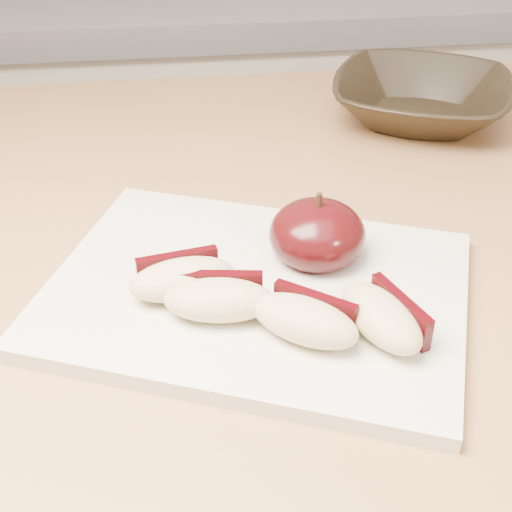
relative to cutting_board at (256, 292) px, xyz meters
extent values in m
cube|color=silver|center=(-0.08, 0.81, -0.46)|extent=(2.40, 0.60, 0.90)
cube|color=#AA784A|center=(-0.08, 0.11, -0.03)|extent=(1.64, 0.64, 0.04)
cube|color=silver|center=(0.00, 0.00, 0.00)|extent=(0.34, 0.30, 0.01)
ellipsoid|color=black|center=(0.05, 0.03, 0.02)|extent=(0.08, 0.08, 0.05)
cylinder|color=black|center=(0.05, 0.03, 0.05)|extent=(0.00, 0.00, 0.01)
ellipsoid|color=tan|center=(-0.05, 0.00, 0.02)|extent=(0.08, 0.05, 0.03)
cube|color=black|center=(-0.05, 0.01, 0.02)|extent=(0.06, 0.02, 0.02)
ellipsoid|color=tan|center=(-0.03, -0.03, 0.02)|extent=(0.08, 0.04, 0.03)
cube|color=black|center=(-0.03, -0.01, 0.02)|extent=(0.06, 0.01, 0.02)
ellipsoid|color=tan|center=(0.02, -0.06, 0.02)|extent=(0.08, 0.07, 0.03)
cube|color=black|center=(0.03, -0.04, 0.02)|extent=(0.05, 0.04, 0.02)
ellipsoid|color=tan|center=(0.07, -0.06, 0.02)|extent=(0.06, 0.08, 0.03)
cube|color=black|center=(0.09, -0.05, 0.02)|extent=(0.03, 0.06, 0.02)
imported|color=black|center=(0.21, 0.28, 0.02)|extent=(0.24, 0.24, 0.04)
camera|label=1|loc=(-0.05, -0.39, 0.30)|focal=50.00mm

